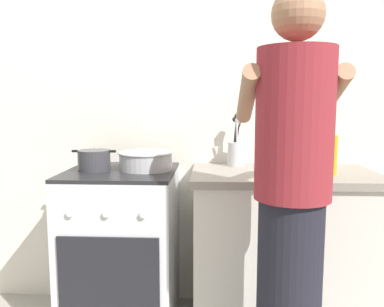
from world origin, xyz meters
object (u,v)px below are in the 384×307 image
pot (94,160)px  person (291,208)px  mixing_bowl (146,160)px  utensil_crock (236,150)px  spice_bottle (286,163)px  stove_range (122,248)px  oil_bottle (331,154)px

pot → person: person is taller
mixing_bowl → utensil_crock: size_ratio=1.00×
person → spice_bottle: bearing=82.2°
stove_range → pot: bearing=-172.1°
mixing_bowl → person: person is taller
pot → person: bearing=-31.2°
mixing_bowl → person: 0.94m
stove_range → mixing_bowl: bearing=10.7°
pot → person: 1.13m
spice_bottle → oil_bottle: 0.24m
stove_range → person: size_ratio=0.53×
pot → mixing_bowl: bearing=9.3°
utensil_crock → person: person is taller
utensil_crock → mixing_bowl: bearing=-161.6°
pot → utensil_crock: 0.82m
mixing_bowl → spice_bottle: 0.77m
spice_bottle → person: (-0.08, -0.62, -0.09)m
oil_bottle → utensil_crock: bearing=150.1°
pot → utensil_crock: bearing=15.3°
stove_range → mixing_bowl: size_ratio=2.90×
mixing_bowl → utensil_crock: bearing=18.4°
pot → spice_bottle: (1.05, 0.03, -0.01)m
mixing_bowl → utensil_crock: (0.51, 0.17, 0.04)m
stove_range → spice_bottle: (0.91, 0.01, 0.50)m
pot → utensil_crock: size_ratio=0.78×
stove_range → pot: (-0.14, -0.02, 0.51)m
pot → stove_range: bearing=7.9°
stove_range → spice_bottle: spice_bottle is taller
spice_bottle → oil_bottle: size_ratio=0.38×
stove_range → utensil_crock: 0.87m
oil_bottle → person: (-0.30, -0.53, -0.15)m
spice_bottle → stove_range: bearing=-179.2°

